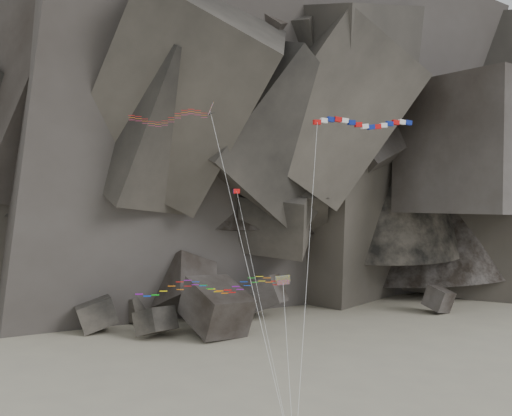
{
  "coord_description": "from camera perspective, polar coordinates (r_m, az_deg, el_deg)",
  "views": [
    {
      "loc": [
        -7.95,
        -49.48,
        19.93
      ],
      "look_at": [
        -1.05,
        6.0,
        18.31
      ],
      "focal_mm": 40.0,
      "sensor_mm": 36.0,
      "label": 1
    }
  ],
  "objects": [
    {
      "name": "pennant_kite",
      "position": [
        47.56,
        -1.15,
        -2.28
      ],
      "size": [
        3.17,
        12.13,
        18.75
      ],
      "rotation": [
        0.0,
        0.0,
        0.48
      ],
      "color": "red",
      "rests_on": "ground"
    },
    {
      "name": "headland",
      "position": [
        121.76,
        -3.3,
        12.1
      ],
      "size": [
        110.0,
        70.0,
        84.0
      ],
      "primitive_type": null,
      "color": "#4E4840",
      "rests_on": "ground"
    },
    {
      "name": "delta_kite",
      "position": [
        54.13,
        -9.02,
        8.93
      ],
      "size": [
        12.88,
        16.82,
        26.94
      ],
      "rotation": [
        0.0,
        0.0,
        -0.02
      ],
      "color": "red",
      "rests_on": "ground"
    },
    {
      "name": "boulder_field",
      "position": [
        85.83,
        -4.84,
        -9.95
      ],
      "size": [
        59.71,
        22.24,
        11.18
      ],
      "color": "#47423F",
      "rests_on": "ground"
    },
    {
      "name": "banner_kite",
      "position": [
        56.4,
        10.69,
        8.19
      ],
      "size": [
        15.08,
        17.28,
        25.66
      ],
      "rotation": [
        0.0,
        0.0,
        0.15
      ],
      "color": "red",
      "rests_on": "ground"
    },
    {
      "name": "ground",
      "position": [
        53.94,
        2.02,
        -20.03
      ],
      "size": [
        260.0,
        260.0,
        0.0
      ],
      "primitive_type": "plane",
      "color": "#A59D85",
      "rests_on": "ground"
    },
    {
      "name": "parafoil_kite",
      "position": [
        49.98,
        -5.05,
        -7.76
      ],
      "size": [
        13.81,
        12.34,
        11.23
      ],
      "rotation": [
        0.0,
        0.0,
        -0.15
      ],
      "color": "#D6C80B",
      "rests_on": "ground"
    }
  ]
}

